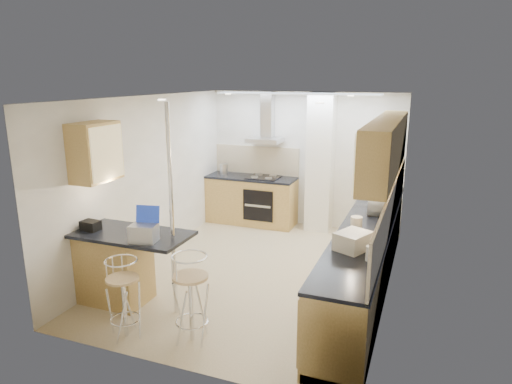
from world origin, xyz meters
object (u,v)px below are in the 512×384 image
at_px(bar_stool_near, 124,298).
at_px(bar_stool_end, 191,298).
at_px(laptop, 144,233).
at_px(bread_bin, 353,241).
at_px(microwave, 381,202).

distance_m(bar_stool_near, bar_stool_end, 0.74).
bearing_deg(bar_stool_end, bar_stool_near, 157.50).
xyz_separation_m(laptop, bar_stool_near, (0.02, -0.45, -0.59)).
height_order(laptop, bread_bin, laptop).
relative_size(laptop, bar_stool_near, 0.32).
height_order(laptop, bar_stool_end, laptop).
distance_m(microwave, bread_bin, 1.57).
distance_m(laptop, bar_stool_end, 0.95).
xyz_separation_m(laptop, bar_stool_end, (0.73, -0.26, -0.55)).
xyz_separation_m(bar_stool_near, bar_stool_end, (0.72, 0.19, 0.04)).
distance_m(microwave, laptop, 3.26).
relative_size(bar_stool_near, bar_stool_end, 0.92).
xyz_separation_m(microwave, laptop, (-2.39, -2.23, -0.02)).
xyz_separation_m(bar_stool_near, bread_bin, (2.24, 1.12, 0.57)).
bearing_deg(microwave, bread_bin, 169.07).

